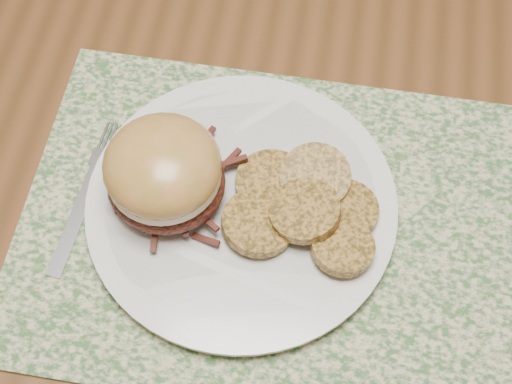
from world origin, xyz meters
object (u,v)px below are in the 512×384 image
dining_table (460,207)px  pork_sandwich (164,173)px  fork (86,195)px  dinner_plate (242,205)px

dining_table → pork_sandwich: (-0.28, -0.08, 0.14)m
dining_table → fork: (-0.36, -0.09, 0.09)m
dinner_plate → fork: (-0.14, -0.01, -0.01)m
dinner_plate → dining_table: bearing=20.7°
dining_table → pork_sandwich: pork_sandwich is taller
dinner_plate → pork_sandwich: bearing=-176.6°
dining_table → dinner_plate: dinner_plate is taller
pork_sandwich → dinner_plate: bearing=5.5°
dinner_plate → pork_sandwich: pork_sandwich is taller
dinner_plate → fork: 0.14m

